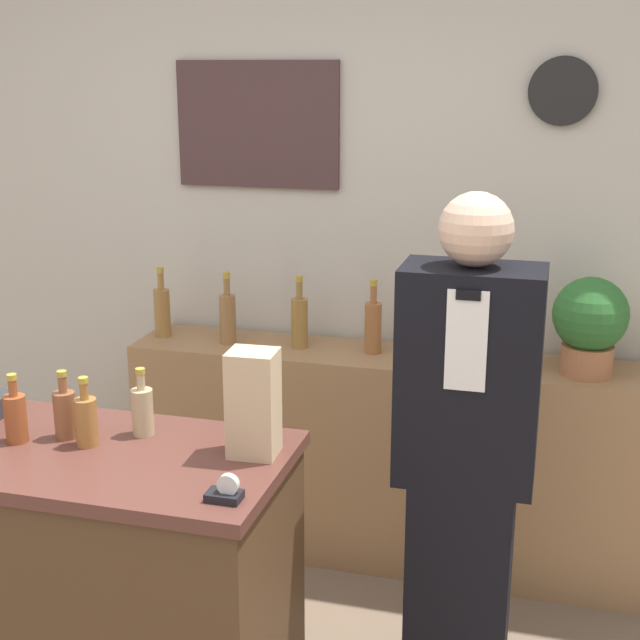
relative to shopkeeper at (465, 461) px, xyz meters
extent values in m
cube|color=beige|center=(-0.63, 1.03, 0.51)|extent=(5.20, 0.06, 2.70)
cube|color=#452F2F|center=(-1.01, 0.99, 0.96)|extent=(0.70, 0.02, 0.52)
cylinder|color=black|center=(0.20, 0.99, 1.10)|extent=(0.26, 0.03, 0.26)
cube|color=#9E754C|center=(-0.39, 0.79, -0.39)|extent=(2.16, 0.37, 0.90)
cube|color=#4C331E|center=(-1.02, -0.49, -0.37)|extent=(1.12, 0.57, 0.93)
cube|color=#562F28|center=(-1.02, -0.49, 0.11)|extent=(1.15, 0.60, 0.04)
cube|color=black|center=(0.00, 0.00, -0.45)|extent=(0.32, 0.25, 0.78)
cube|color=black|center=(0.00, 0.00, 0.28)|extent=(0.42, 0.25, 0.68)
cube|color=white|center=(0.00, -0.13, 0.43)|extent=(0.12, 0.01, 0.30)
cube|color=black|center=(0.00, -0.13, 0.57)|extent=(0.07, 0.01, 0.03)
sphere|color=#DBB293|center=(0.00, 0.00, 0.73)|extent=(0.22, 0.22, 0.22)
cylinder|color=#B27047|center=(0.36, 0.76, 0.12)|extent=(0.19, 0.19, 0.12)
sphere|color=#2D6B2D|center=(0.36, 0.76, 0.30)|extent=(0.28, 0.28, 0.28)
cube|color=tan|center=(-0.55, -0.39, 0.28)|extent=(0.14, 0.12, 0.31)
cube|color=black|center=(-0.53, -0.68, 0.14)|extent=(0.09, 0.06, 0.02)
cylinder|color=silver|center=(-0.52, -0.68, 0.17)|extent=(0.06, 0.02, 0.06)
cylinder|color=brown|center=(-1.25, -0.49, 0.20)|extent=(0.07, 0.07, 0.14)
cylinder|color=brown|center=(-1.25, -0.49, 0.29)|extent=(0.02, 0.02, 0.05)
cylinder|color=#B29933|center=(-1.25, -0.49, 0.33)|extent=(0.03, 0.03, 0.02)
cylinder|color=brown|center=(-1.13, -0.43, 0.20)|extent=(0.07, 0.07, 0.14)
cylinder|color=brown|center=(-1.13, -0.43, 0.29)|extent=(0.02, 0.02, 0.05)
cylinder|color=#B29933|center=(-1.13, -0.43, 0.33)|extent=(0.03, 0.03, 0.02)
cylinder|color=#9A6530|center=(-1.04, -0.46, 0.20)|extent=(0.07, 0.07, 0.14)
cylinder|color=#9A6530|center=(-1.04, -0.46, 0.29)|extent=(0.02, 0.02, 0.05)
cylinder|color=#B29933|center=(-1.04, -0.46, 0.33)|extent=(0.03, 0.03, 0.02)
cylinder|color=tan|center=(-0.92, -0.35, 0.20)|extent=(0.07, 0.07, 0.14)
cylinder|color=tan|center=(-0.92, -0.35, 0.29)|extent=(0.02, 0.02, 0.05)
cylinder|color=#B29933|center=(-0.92, -0.35, 0.33)|extent=(0.03, 0.03, 0.02)
cylinder|color=olive|center=(-1.39, 0.79, 0.17)|extent=(0.07, 0.07, 0.21)
cylinder|color=olive|center=(-1.39, 0.79, 0.31)|extent=(0.03, 0.03, 0.07)
cylinder|color=#B29933|center=(-1.39, 0.79, 0.36)|extent=(0.03, 0.03, 0.02)
cylinder|color=olive|center=(-1.08, 0.77, 0.17)|extent=(0.07, 0.07, 0.21)
cylinder|color=olive|center=(-1.08, 0.77, 0.31)|extent=(0.03, 0.03, 0.07)
cylinder|color=#B29933|center=(-1.08, 0.77, 0.36)|extent=(0.03, 0.03, 0.02)
cylinder|color=olive|center=(-0.78, 0.79, 0.17)|extent=(0.07, 0.07, 0.21)
cylinder|color=olive|center=(-0.78, 0.79, 0.31)|extent=(0.03, 0.03, 0.07)
cylinder|color=#B29933|center=(-0.78, 0.79, 0.36)|extent=(0.03, 0.03, 0.02)
cylinder|color=#A16436|center=(-0.47, 0.80, 0.17)|extent=(0.07, 0.07, 0.21)
cylinder|color=#A16436|center=(-0.47, 0.80, 0.31)|extent=(0.03, 0.03, 0.07)
cylinder|color=#B29933|center=(-0.47, 0.80, 0.36)|extent=(0.03, 0.03, 0.02)
cylinder|color=#9D6337|center=(-0.16, 0.77, 0.17)|extent=(0.07, 0.07, 0.21)
cylinder|color=#9D6337|center=(-0.16, 0.77, 0.31)|extent=(0.03, 0.03, 0.07)
cylinder|color=#B29933|center=(-0.16, 0.77, 0.36)|extent=(0.03, 0.03, 0.02)
cylinder|color=#9F6F3F|center=(0.14, 0.78, 0.17)|extent=(0.07, 0.07, 0.21)
cylinder|color=#9F6F3F|center=(0.14, 0.78, 0.31)|extent=(0.03, 0.03, 0.07)
cylinder|color=#B29933|center=(0.14, 0.78, 0.36)|extent=(0.03, 0.03, 0.02)
camera|label=1|loc=(0.24, -2.58, 1.18)|focal=50.00mm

